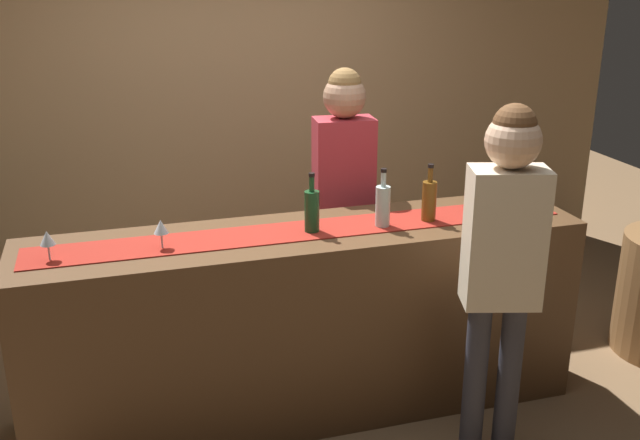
{
  "coord_description": "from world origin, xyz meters",
  "views": [
    {
      "loc": [
        -0.9,
        -3.29,
        2.28
      ],
      "look_at": [
        0.07,
        0.0,
        1.07
      ],
      "focal_mm": 41.2,
      "sensor_mm": 36.0,
      "label": 1
    }
  ],
  "objects_px": {
    "customer_sipping": "(503,249)",
    "wine_glass_mid_counter": "(47,239)",
    "wine_bottle_clear": "(383,205)",
    "wine_bottle_green": "(312,210)",
    "wine_bottle_amber": "(429,200)",
    "wine_glass_near_customer": "(161,228)",
    "bartender": "(344,182)"
  },
  "relations": [
    {
      "from": "wine_bottle_amber",
      "to": "wine_glass_near_customer",
      "type": "distance_m",
      "value": 1.35
    },
    {
      "from": "wine_bottle_clear",
      "to": "customer_sipping",
      "type": "height_order",
      "value": "customer_sipping"
    },
    {
      "from": "wine_glass_mid_counter",
      "to": "wine_bottle_clear",
      "type": "bearing_deg",
      "value": 0.03
    },
    {
      "from": "wine_bottle_clear",
      "to": "wine_glass_mid_counter",
      "type": "distance_m",
      "value": 1.58
    },
    {
      "from": "wine_bottle_clear",
      "to": "customer_sipping",
      "type": "distance_m",
      "value": 0.67
    },
    {
      "from": "customer_sipping",
      "to": "wine_glass_mid_counter",
      "type": "bearing_deg",
      "value": 179.73
    },
    {
      "from": "wine_bottle_clear",
      "to": "wine_bottle_amber",
      "type": "xyz_separation_m",
      "value": [
        0.26,
        0.01,
        0.0
      ]
    },
    {
      "from": "wine_bottle_amber",
      "to": "customer_sipping",
      "type": "height_order",
      "value": "customer_sipping"
    },
    {
      "from": "wine_bottle_amber",
      "to": "wine_glass_mid_counter",
      "type": "xyz_separation_m",
      "value": [
        -1.84,
        -0.01,
        -0.01
      ]
    },
    {
      "from": "bartender",
      "to": "wine_bottle_amber",
      "type": "bearing_deg",
      "value": 117.45
    },
    {
      "from": "wine_bottle_amber",
      "to": "wine_glass_mid_counter",
      "type": "relative_size",
      "value": 2.1
    },
    {
      "from": "wine_bottle_green",
      "to": "wine_glass_near_customer",
      "type": "relative_size",
      "value": 2.1
    },
    {
      "from": "wine_bottle_amber",
      "to": "wine_bottle_green",
      "type": "bearing_deg",
      "value": 178.66
    },
    {
      "from": "wine_bottle_green",
      "to": "bartender",
      "type": "relative_size",
      "value": 0.18
    },
    {
      "from": "wine_bottle_green",
      "to": "wine_bottle_amber",
      "type": "relative_size",
      "value": 1.0
    },
    {
      "from": "wine_bottle_green",
      "to": "customer_sipping",
      "type": "distance_m",
      "value": 0.93
    },
    {
      "from": "wine_glass_near_customer",
      "to": "wine_glass_mid_counter",
      "type": "xyz_separation_m",
      "value": [
        -0.49,
        -0.01,
        0.0
      ]
    },
    {
      "from": "wine_bottle_green",
      "to": "customer_sipping",
      "type": "bearing_deg",
      "value": -39.34
    },
    {
      "from": "wine_glass_near_customer",
      "to": "bartender",
      "type": "height_order",
      "value": "bartender"
    },
    {
      "from": "wine_bottle_green",
      "to": "wine_bottle_amber",
      "type": "xyz_separation_m",
      "value": [
        0.62,
        -0.01,
        0.0
      ]
    },
    {
      "from": "customer_sipping",
      "to": "wine_glass_near_customer",
      "type": "bearing_deg",
      "value": 174.44
    },
    {
      "from": "wine_bottle_clear",
      "to": "bartender",
      "type": "bearing_deg",
      "value": 89.81
    },
    {
      "from": "wine_glass_mid_counter",
      "to": "bartender",
      "type": "height_order",
      "value": "bartender"
    },
    {
      "from": "wine_bottle_clear",
      "to": "wine_bottle_green",
      "type": "height_order",
      "value": "same"
    },
    {
      "from": "wine_bottle_amber",
      "to": "wine_glass_near_customer",
      "type": "height_order",
      "value": "wine_bottle_amber"
    },
    {
      "from": "wine_glass_mid_counter",
      "to": "wine_glass_near_customer",
      "type": "bearing_deg",
      "value": 0.7
    },
    {
      "from": "customer_sipping",
      "to": "wine_bottle_amber",
      "type": "bearing_deg",
      "value": 115.92
    },
    {
      "from": "wine_bottle_green",
      "to": "wine_glass_mid_counter",
      "type": "distance_m",
      "value": 1.22
    },
    {
      "from": "wine_glass_mid_counter",
      "to": "wine_bottle_green",
      "type": "bearing_deg",
      "value": 1.22
    },
    {
      "from": "wine_glass_near_customer",
      "to": "bartender",
      "type": "relative_size",
      "value": 0.08
    },
    {
      "from": "wine_bottle_amber",
      "to": "wine_glass_mid_counter",
      "type": "bearing_deg",
      "value": -179.64
    },
    {
      "from": "wine_glass_near_customer",
      "to": "wine_glass_mid_counter",
      "type": "relative_size",
      "value": 1.0
    }
  ]
}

